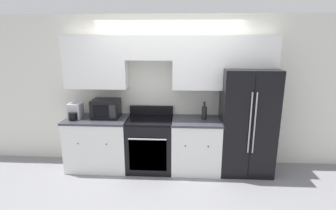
% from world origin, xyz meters
% --- Properties ---
extents(ground_plane, '(12.00, 12.00, 0.00)m').
position_xyz_m(ground_plane, '(0.00, 0.00, 0.00)').
color(ground_plane, gray).
extents(wall_back, '(8.00, 0.39, 2.60)m').
position_xyz_m(wall_back, '(0.02, 0.58, 1.53)').
color(wall_back, silver).
rests_on(wall_back, ground_plane).
extents(lower_cabinets_left, '(1.06, 0.64, 0.89)m').
position_xyz_m(lower_cabinets_left, '(-1.21, 0.31, 0.45)').
color(lower_cabinets_left, white).
rests_on(lower_cabinets_left, ground_plane).
extents(lower_cabinets_right, '(0.83, 0.64, 0.89)m').
position_xyz_m(lower_cabinets_right, '(0.47, 0.31, 0.45)').
color(lower_cabinets_right, white).
rests_on(lower_cabinets_right, ground_plane).
extents(oven_range, '(0.76, 0.65, 1.05)m').
position_xyz_m(oven_range, '(-0.31, 0.31, 0.45)').
color(oven_range, black).
rests_on(oven_range, ground_plane).
extents(refrigerator, '(0.85, 0.79, 1.75)m').
position_xyz_m(refrigerator, '(1.30, 0.38, 0.87)').
color(refrigerator, black).
rests_on(refrigerator, ground_plane).
extents(microwave, '(0.45, 0.36, 0.31)m').
position_xyz_m(microwave, '(-1.06, 0.38, 1.05)').
color(microwave, black).
rests_on(microwave, lower_cabinets_left).
extents(bottle, '(0.09, 0.09, 0.30)m').
position_xyz_m(bottle, '(0.60, 0.36, 1.01)').
color(bottle, black).
rests_on(bottle, lower_cabinets_right).
extents(electric_kettle, '(0.20, 0.30, 0.25)m').
position_xyz_m(electric_kettle, '(-1.57, 0.30, 1.01)').
color(electric_kettle, '#B7B7BC').
rests_on(electric_kettle, lower_cabinets_left).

